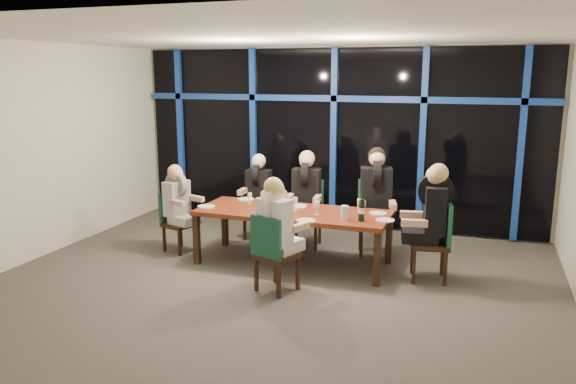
% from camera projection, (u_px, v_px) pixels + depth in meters
% --- Properties ---
extents(room, '(7.04, 7.00, 3.02)m').
position_uv_depth(room, '(271.00, 121.00, 6.58)').
color(room, '#514C47').
rests_on(room, ground).
extents(window_wall, '(6.86, 0.43, 2.94)m').
position_uv_depth(window_wall, '(335.00, 135.00, 9.38)').
color(window_wall, black).
rests_on(window_wall, ground).
extents(dining_table, '(2.60, 1.00, 0.75)m').
position_uv_depth(dining_table, '(293.00, 216.00, 7.60)').
color(dining_table, maroon).
rests_on(dining_table, ground).
extents(chair_far_left, '(0.45, 0.45, 0.91)m').
position_uv_depth(chair_far_left, '(260.00, 206.00, 8.89)').
color(chair_far_left, black).
rests_on(chair_far_left, ground).
extents(chair_far_mid, '(0.51, 0.51, 0.99)m').
position_uv_depth(chair_far_mid, '(307.00, 209.00, 8.47)').
color(chair_far_mid, black).
rests_on(chair_far_mid, ground).
extents(chair_far_right, '(0.60, 0.60, 1.06)m').
position_uv_depth(chair_far_right, '(375.00, 213.00, 8.09)').
color(chair_far_right, black).
rests_on(chair_far_right, ground).
extents(chair_end_left, '(0.51, 0.51, 0.88)m').
position_uv_depth(chair_end_left, '(176.00, 218.00, 8.23)').
color(chair_end_left, black).
rests_on(chair_end_left, ground).
extents(chair_end_right, '(0.55, 0.55, 1.02)m').
position_uv_depth(chair_end_right, '(437.00, 237.00, 7.01)').
color(chair_end_right, black).
rests_on(chair_end_right, ground).
extents(chair_near_mid, '(0.57, 0.57, 0.95)m').
position_uv_depth(chair_near_mid, '(272.00, 250.00, 6.62)').
color(chair_near_mid, black).
rests_on(chair_near_mid, ground).
extents(diner_far_left, '(0.47, 0.58, 0.89)m').
position_uv_depth(diner_far_left, '(258.00, 184.00, 8.74)').
color(diner_far_left, black).
rests_on(diner_far_left, ground).
extents(diner_far_mid, '(0.52, 0.64, 0.97)m').
position_uv_depth(diner_far_mid, '(306.00, 185.00, 8.31)').
color(diner_far_mid, black).
rests_on(diner_far_mid, ground).
extents(diner_far_right, '(0.60, 0.71, 1.03)m').
position_uv_depth(diner_far_right, '(376.00, 186.00, 7.91)').
color(diner_far_right, black).
rests_on(diner_far_right, ground).
extents(diner_end_left, '(0.60, 0.52, 0.85)m').
position_uv_depth(diner_end_left, '(178.00, 195.00, 8.11)').
color(diner_end_left, black).
rests_on(diner_end_left, ground).
extents(diner_end_right, '(0.68, 0.55, 0.99)m').
position_uv_depth(diner_end_right, '(432.00, 205.00, 6.94)').
color(diner_end_right, black).
rests_on(diner_end_right, ground).
extents(diner_near_mid, '(0.58, 0.65, 0.93)m').
position_uv_depth(diner_near_mid, '(277.00, 217.00, 6.60)').
color(diner_near_mid, white).
rests_on(diner_near_mid, ground).
extents(plate_far_left, '(0.24, 0.24, 0.01)m').
position_uv_depth(plate_far_left, '(246.00, 199.00, 8.24)').
color(plate_far_left, white).
rests_on(plate_far_left, dining_table).
extents(plate_far_mid, '(0.24, 0.24, 0.01)m').
position_uv_depth(plate_far_mid, '(298.00, 206.00, 7.81)').
color(plate_far_mid, white).
rests_on(plate_far_mid, dining_table).
extents(plate_far_right, '(0.24, 0.24, 0.01)m').
position_uv_depth(plate_far_right, '(378.00, 213.00, 7.42)').
color(plate_far_right, white).
rests_on(plate_far_right, dining_table).
extents(plate_end_left, '(0.24, 0.24, 0.01)m').
position_uv_depth(plate_end_left, '(206.00, 206.00, 7.80)').
color(plate_end_left, white).
rests_on(plate_end_left, dining_table).
extents(plate_end_right, '(0.24, 0.24, 0.01)m').
position_uv_depth(plate_end_right, '(385.00, 220.00, 7.07)').
color(plate_end_right, white).
rests_on(plate_end_right, dining_table).
extents(plate_near_mid, '(0.24, 0.24, 0.01)m').
position_uv_depth(plate_near_mid, '(306.00, 221.00, 7.05)').
color(plate_near_mid, white).
rests_on(plate_near_mid, dining_table).
extents(wine_bottle, '(0.08, 0.08, 0.36)m').
position_uv_depth(wine_bottle, '(362.00, 210.00, 7.05)').
color(wine_bottle, black).
rests_on(wine_bottle, dining_table).
extents(water_pitcher, '(0.11, 0.10, 0.18)m').
position_uv_depth(water_pitcher, '(345.00, 213.00, 7.10)').
color(water_pitcher, silver).
rests_on(water_pitcher, dining_table).
extents(tea_light, '(0.05, 0.05, 0.03)m').
position_uv_depth(tea_light, '(271.00, 214.00, 7.36)').
color(tea_light, '#FD9B4C').
rests_on(tea_light, dining_table).
extents(wine_glass_a, '(0.07, 0.07, 0.19)m').
position_uv_depth(wine_glass_a, '(265.00, 202.00, 7.49)').
color(wine_glass_a, white).
rests_on(wine_glass_a, dining_table).
extents(wine_glass_b, '(0.07, 0.07, 0.18)m').
position_uv_depth(wine_glass_b, '(295.00, 201.00, 7.58)').
color(wine_glass_b, silver).
rests_on(wine_glass_b, dining_table).
extents(wine_glass_c, '(0.07, 0.07, 0.18)m').
position_uv_depth(wine_glass_c, '(317.00, 205.00, 7.35)').
color(wine_glass_c, silver).
rests_on(wine_glass_c, dining_table).
extents(wine_glass_d, '(0.06, 0.06, 0.16)m').
position_uv_depth(wine_glass_d, '(250.00, 196.00, 7.97)').
color(wine_glass_d, silver).
rests_on(wine_glass_d, dining_table).
extents(wine_glass_e, '(0.07, 0.07, 0.18)m').
position_uv_depth(wine_glass_e, '(363.00, 204.00, 7.39)').
color(wine_glass_e, silver).
rests_on(wine_glass_e, dining_table).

